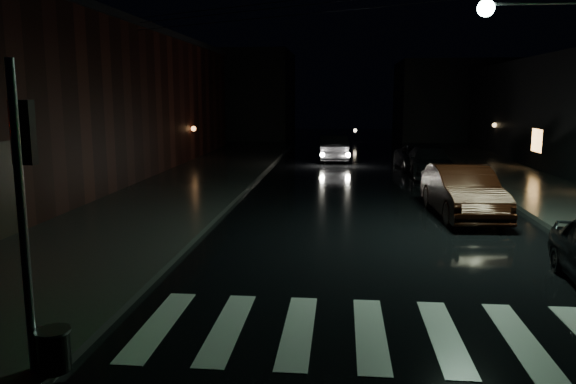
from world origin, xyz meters
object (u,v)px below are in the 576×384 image
(parked_car_b, at_px, (463,192))
(oncoming_car, at_px, (333,148))
(parked_car_c, at_px, (430,161))
(parked_car_d, at_px, (419,158))

(parked_car_b, distance_m, oncoming_car, 16.29)
(parked_car_b, bearing_deg, parked_car_c, 84.13)
(parked_car_c, bearing_deg, parked_car_d, 95.67)
(parked_car_b, relative_size, parked_car_c, 1.01)
(parked_car_d, distance_m, oncoming_car, 6.00)
(parked_car_b, distance_m, parked_car_d, 11.82)
(parked_car_c, bearing_deg, oncoming_car, 128.23)
(parked_car_c, bearing_deg, parked_car_b, -92.18)
(parked_car_c, height_order, parked_car_d, parked_car_c)
(parked_car_b, xyz_separation_m, parked_car_c, (0.38, 9.54, -0.10))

